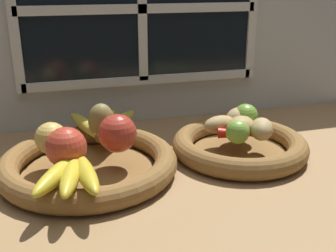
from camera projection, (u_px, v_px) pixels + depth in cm
name	position (u px, v px, depth cm)	size (l,w,h in cm)	color
ground_plane	(172.00, 165.00, 92.62)	(140.00, 90.00, 3.00)	#9E774C
back_wall	(140.00, 20.00, 109.50)	(140.00, 4.60, 55.00)	silver
fruit_bowl_left	(89.00, 163.00, 84.97)	(36.91, 36.91, 4.71)	brown
fruit_bowl_right	(239.00, 146.00, 94.06)	(30.94, 30.94, 4.71)	brown
apple_red_right	(117.00, 133.00, 83.27)	(7.93, 7.93, 7.93)	#B73828
apple_red_front	(66.00, 147.00, 76.59)	(7.76, 7.76, 7.76)	#CC422D
apple_golden_left	(51.00, 139.00, 82.23)	(6.57, 6.57, 6.57)	#DBB756
pear_brown	(101.00, 121.00, 90.39)	(5.83, 5.45, 7.98)	olive
banana_bunch_front	(72.00, 173.00, 71.59)	(12.57, 17.61, 3.16)	gold
banana_bunch_back	(102.00, 124.00, 96.20)	(17.87, 20.07, 2.85)	gold
potato_oblong	(220.00, 124.00, 94.19)	(8.09, 4.40, 4.05)	tan
potato_back	(240.00, 118.00, 97.13)	(7.55, 5.52, 5.09)	tan
potato_small	(262.00, 129.00, 90.22)	(7.63, 4.93, 4.76)	tan
potato_large	(241.00, 126.00, 92.45)	(7.33, 5.75, 4.46)	tan
lime_near	(238.00, 132.00, 87.86)	(5.21, 5.21, 5.21)	#7AAD3D
lime_far	(245.00, 116.00, 96.77)	(5.94, 5.94, 5.94)	#6B9E33
chili_pepper	(246.00, 134.00, 90.71)	(2.38, 2.38, 12.51)	red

